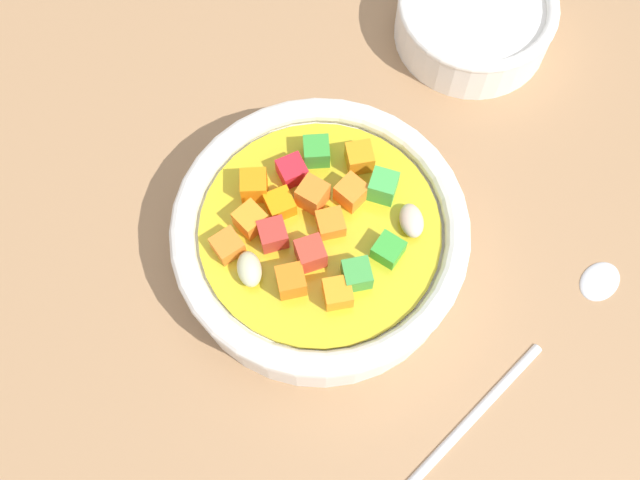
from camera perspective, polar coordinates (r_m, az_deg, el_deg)
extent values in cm
cube|color=#9E754F|center=(52.87, 0.00, -1.28)|extent=(140.00, 140.00, 2.00)
cylinder|color=white|center=(50.28, 0.00, -0.15)|extent=(18.68, 18.68, 3.56)
torus|color=white|center=(48.18, 0.00, 0.86)|extent=(19.20, 19.20, 1.64)
cylinder|color=gold|center=(48.45, 0.00, 0.72)|extent=(15.56, 15.56, 0.40)
cube|color=green|center=(48.67, 4.76, 4.04)|extent=(2.29, 2.29, 1.84)
cube|color=orange|center=(47.78, 0.80, 1.24)|extent=(1.67, 1.67, 1.18)
cube|color=orange|center=(47.88, -5.26, 1.53)|extent=(2.27, 2.27, 1.56)
cube|color=#C43B28|center=(46.65, -0.72, -1.03)|extent=(1.82, 1.82, 1.86)
cube|color=orange|center=(47.56, -7.00, -0.26)|extent=(2.17, 2.17, 1.28)
cube|color=green|center=(47.25, 5.16, -0.73)|extent=(2.36, 2.36, 1.27)
cube|color=orange|center=(48.72, -4.98, 4.10)|extent=(1.96, 1.96, 1.83)
cube|color=red|center=(47.20, -3.47, 0.02)|extent=(1.74, 1.74, 1.63)
cube|color=orange|center=(45.96, 0.84, -4.11)|extent=(1.76, 1.76, 1.50)
cube|color=orange|center=(48.32, -3.03, 2.70)|extent=(1.95, 1.95, 1.31)
cube|color=orange|center=(48.48, 2.37, 3.59)|extent=(2.32, 2.32, 1.62)
cube|color=red|center=(49.30, -2.12, 5.23)|extent=(1.98, 1.98, 1.38)
ellipsoid|color=beige|center=(46.71, -5.33, -2.19)|extent=(2.36, 1.54, 1.45)
cube|color=orange|center=(46.10, -2.19, -3.10)|extent=(1.69, 1.69, 1.81)
cube|color=green|center=(49.80, -0.27, 6.67)|extent=(1.92, 1.92, 1.61)
ellipsoid|color=beige|center=(48.21, 6.89, 1.46)|extent=(2.42, 1.64, 1.19)
cube|color=green|center=(46.38, 2.78, -2.60)|extent=(1.72, 1.72, 1.59)
cube|color=orange|center=(48.21, -0.47, 3.43)|extent=(2.36, 2.36, 1.92)
cube|color=orange|center=(49.66, 2.99, 6.22)|extent=(1.75, 1.75, 1.60)
cylinder|color=silver|center=(49.70, 11.66, -12.67)|extent=(6.91, 10.95, 0.65)
ellipsoid|color=silver|center=(54.23, 20.40, -2.81)|extent=(3.68, 3.96, 0.77)
cylinder|color=white|center=(60.62, 11.48, 15.80)|extent=(11.76, 11.76, 3.33)
torus|color=white|center=(59.17, 11.84, 16.93)|extent=(11.87, 11.87, 0.94)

